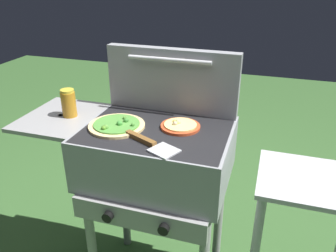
{
  "coord_description": "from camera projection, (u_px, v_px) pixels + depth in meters",
  "views": [
    {
      "loc": [
        0.45,
        -1.25,
        1.54
      ],
      "look_at": [
        0.05,
        0.0,
        0.92
      ],
      "focal_mm": 36.69,
      "sensor_mm": 36.0,
      "label": 1
    }
  ],
  "objects": [
    {
      "name": "prep_table",
      "position": [
        306.0,
        224.0,
        1.44
      ],
      "size": [
        0.44,
        0.36,
        0.78
      ],
      "color": "#B2B2B7",
      "rests_on": "ground_plane"
    },
    {
      "name": "spatula",
      "position": [
        150.0,
        143.0,
        1.34
      ],
      "size": [
        0.26,
        0.16,
        0.02
      ],
      "color": "#B7BABF",
      "rests_on": "grill"
    },
    {
      "name": "grill",
      "position": [
        154.0,
        158.0,
        1.54
      ],
      "size": [
        0.96,
        0.53,
        0.9
      ],
      "color": "gray",
      "rests_on": "ground_plane"
    },
    {
      "name": "grill_lid_open",
      "position": [
        172.0,
        80.0,
        1.6
      ],
      "size": [
        0.63,
        0.08,
        0.3
      ],
      "color": "gray",
      "rests_on": "grill"
    },
    {
      "name": "pizza_cheese",
      "position": [
        180.0,
        126.0,
        1.48
      ],
      "size": [
        0.17,
        0.17,
        0.03
      ],
      "color": "#C64723",
      "rests_on": "grill"
    },
    {
      "name": "sauce_jar",
      "position": [
        69.0,
        103.0,
        1.57
      ],
      "size": [
        0.07,
        0.07,
        0.13
      ],
      "color": "#B77A1E",
      "rests_on": "grill"
    },
    {
      "name": "pizza_veggie",
      "position": [
        117.0,
        125.0,
        1.49
      ],
      "size": [
        0.25,
        0.25,
        0.03
      ],
      "color": "#E0C17F",
      "rests_on": "grill"
    }
  ]
}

